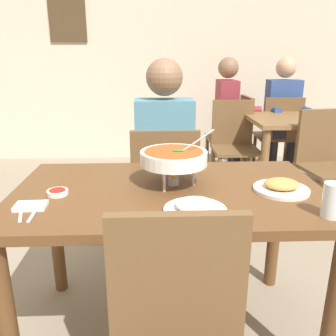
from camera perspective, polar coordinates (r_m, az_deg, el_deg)
The scene contains 21 objects.
ground_plane at distance 1.96m, azimuth 0.19°, elevation -24.58°, with size 16.00×16.00×0.00m, color gray.
cafe_rear_partition at distance 4.65m, azimuth -1.60°, elevation 20.03°, with size 10.00×0.10×3.00m, color beige.
picture_frame_hung at distance 4.72m, azimuth -16.10°, elevation 22.56°, with size 0.44×0.03×0.56m, color #4C3823.
dining_table_main at distance 1.60m, azimuth 0.22°, elevation -7.16°, with size 1.37×0.81×0.76m.
chair_diner_main at distance 2.29m, azimuth -0.54°, elevation -2.94°, with size 0.44×0.44×0.90m.
diner_main at distance 2.25m, azimuth -0.59°, elevation 3.00°, with size 0.40×0.45×1.31m.
curry_bowl at distance 1.56m, azimuth 0.95°, elevation 1.65°, with size 0.33×0.30×0.26m.
rice_plate at distance 1.32m, azimuth 4.47°, elevation -6.44°, with size 0.24×0.24×0.06m.
appetizer_plate at distance 1.60m, azimuth 18.02°, elevation -2.93°, with size 0.24×0.24×0.06m.
sauce_dish at distance 1.56m, azimuth -17.58°, elevation -3.78°, with size 0.09×0.09×0.02m.
napkin_folded at distance 1.46m, azimuth -21.49°, elevation -5.79°, with size 0.12×0.08×0.02m, color white.
fork_utensil at distance 1.43m, azimuth -22.86°, elevation -6.71°, with size 0.01×0.17×0.01m, color silver.
spoon_utensil at distance 1.41m, azimuth -20.95°, elevation -6.77°, with size 0.01×0.17×0.01m, color silver.
drink_glass at distance 1.40m, azimuth 25.18°, elevation -5.06°, with size 0.07×0.07×0.13m.
dining_table_far at distance 3.64m, azimuth 20.80°, elevation 5.61°, with size 1.00×0.80×0.76m.
chair_bg_left at distance 4.12m, azimuth 17.65°, elevation 5.65°, with size 0.46×0.46×0.90m.
chair_bg_middle at distance 4.00m, azimuth 11.00°, elevation 5.82°, with size 0.45×0.45×0.90m.
chair_bg_right at distance 3.20m, azimuth 24.29°, elevation 1.54°, with size 0.50×0.50×0.90m.
chair_bg_window at distance 3.58m, azimuth 10.71°, elevation 4.45°, with size 0.44×0.44×0.90m.
patron_bg_left at distance 4.17m, azimuth 18.28°, elevation 9.02°, with size 0.40×0.45×1.31m.
patron_bg_middle at distance 3.99m, azimuth 10.03°, elevation 9.29°, with size 0.45×0.40×1.31m.
Camera 1 is at (-0.06, -1.44, 1.32)m, focal length 37.36 mm.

